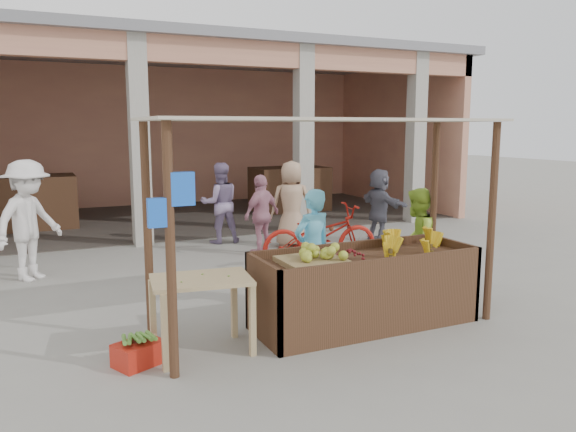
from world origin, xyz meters
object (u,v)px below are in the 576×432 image
red_crate (139,354)px  motorcycle (320,235)px  fruit_stall (365,292)px  vendor_green (416,239)px  side_table (201,291)px  vendor_blue (312,245)px

red_crate → motorcycle: bearing=13.5°
fruit_stall → motorcycle: (0.83, 2.66, 0.14)m
vendor_green → motorcycle: vendor_green is taller
motorcycle → fruit_stall: bearing=170.2°
red_crate → motorcycle: (3.43, 2.69, 0.42)m
vendor_green → motorcycle: bearing=-104.4°
side_table → motorcycle: size_ratio=0.51×
vendor_blue → red_crate: bearing=7.5°
motorcycle → vendor_green: bearing=-157.7°
fruit_stall → vendor_green: 1.58m
fruit_stall → vendor_green: (1.32, 0.78, 0.37)m
fruit_stall → vendor_green: size_ratio=1.68×
side_table → motorcycle: bearing=51.3°
side_table → vendor_blue: bearing=34.0°
side_table → fruit_stall: bearing=8.0°
side_table → motorcycle: motorcycle is taller
motorcycle → side_table: bearing=141.4°
vendor_blue → motorcycle: vendor_blue is taller
vendor_green → vendor_blue: bearing=-31.0°
red_crate → vendor_green: vendor_green is taller
side_table → vendor_green: vendor_green is taller
side_table → vendor_green: (3.28, 0.80, 0.12)m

